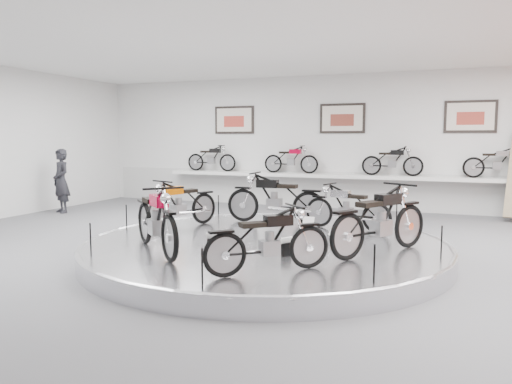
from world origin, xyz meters
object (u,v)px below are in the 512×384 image
at_px(bike_b, 275,198).
at_px(bike_e, 268,240).
at_px(bike_d, 156,218).
at_px(bike_c, 179,204).
at_px(bike_f, 380,219).
at_px(display_platform, 265,249).
at_px(shelf, 339,176).
at_px(bike_a, 347,207).
at_px(visitor, 61,181).

distance_m(bike_b, bike_e, 3.94).
xyz_separation_m(bike_d, bike_e, (2.08, -0.53, -0.09)).
bearing_deg(bike_d, bike_c, 152.65).
relative_size(bike_c, bike_e, 1.09).
xyz_separation_m(bike_e, bike_f, (1.26, 1.70, 0.09)).
height_order(display_platform, bike_f, bike_f).
relative_size(bike_b, bike_d, 1.00).
xyz_separation_m(shelf, bike_d, (-1.31, -7.87, -0.16)).
bearing_deg(shelf, bike_a, -76.60).
distance_m(bike_c, visitor, 5.72).
xyz_separation_m(bike_a, bike_e, (-0.38, -3.55, -0.00)).
bearing_deg(bike_f, bike_e, 175.56).
bearing_deg(bike_f, bike_d, 141.39).
height_order(bike_a, visitor, visitor).
relative_size(bike_b, bike_c, 1.10).
distance_m(bike_b, visitor, 6.94).
distance_m(bike_a, visitor, 8.52).
xyz_separation_m(shelf, bike_b, (-0.41, -4.65, -0.15)).
height_order(bike_a, bike_b, bike_b).
bearing_deg(visitor, bike_e, -6.55).
height_order(bike_c, bike_d, bike_d).
bearing_deg(bike_f, bike_b, 81.97).
height_order(bike_d, bike_e, bike_d).
bearing_deg(bike_a, bike_e, 98.56).
xyz_separation_m(bike_d, bike_f, (3.34, 1.17, 0.00)).
bearing_deg(shelf, bike_d, -99.44).
xyz_separation_m(display_platform, bike_d, (-1.31, -1.47, 0.69)).
bearing_deg(bike_d, bike_a, 93.30).
height_order(display_platform, bike_b, bike_b).
height_order(bike_c, bike_f, bike_f).
bearing_deg(shelf, bike_f, -73.17).
bearing_deg(shelf, display_platform, -90.00).
distance_m(bike_d, visitor, 7.41).
xyz_separation_m(bike_c, bike_d, (0.75, -2.03, 0.05)).
distance_m(bike_c, bike_f, 4.17).
bearing_deg(bike_e, bike_b, 64.36).
bearing_deg(display_platform, bike_d, -131.59).
relative_size(bike_b, bike_e, 1.20).
relative_size(shelf, visitor, 6.05).
bearing_deg(bike_a, bike_d, 65.53).
bearing_deg(bike_d, shelf, 123.04).
bearing_deg(bike_e, bike_a, 40.66).
bearing_deg(bike_f, display_platform, 113.50).
bearing_deg(bike_e, bike_d, 122.58).
xyz_separation_m(display_platform, shelf, (0.00, 6.40, 0.85)).
bearing_deg(bike_c, shelf, -179.83).
bearing_deg(bike_d, bike_e, 28.25).
bearing_deg(bike_a, bike_c, 31.92).
distance_m(bike_a, bike_e, 3.57).
bearing_deg(bike_c, visitor, -95.26).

